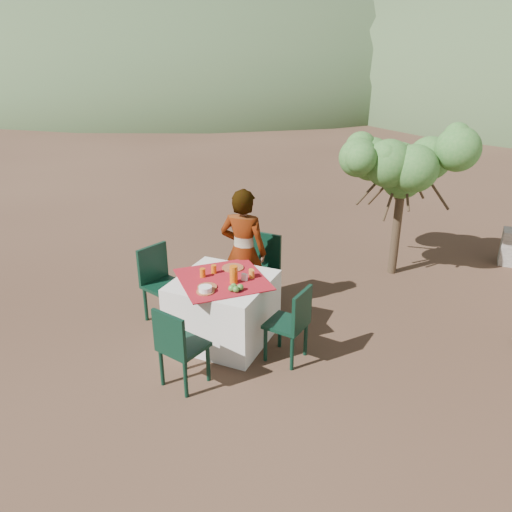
{
  "coord_description": "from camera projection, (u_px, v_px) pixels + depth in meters",
  "views": [
    {
      "loc": [
        1.72,
        -4.8,
        3.16
      ],
      "look_at": [
        -0.43,
        0.06,
        0.92
      ],
      "focal_mm": 35.0,
      "sensor_mm": 36.0,
      "label": 1
    }
  ],
  "objects": [
    {
      "name": "ground",
      "position": [
        287.0,
        335.0,
        5.91
      ],
      "size": [
        160.0,
        160.0,
        0.0
      ],
      "primitive_type": "plane",
      "color": "#372319",
      "rests_on": "ground"
    },
    {
      "name": "table",
      "position": [
        223.0,
        309.0,
        5.72
      ],
      "size": [
        1.3,
        1.3,
        0.76
      ],
      "color": "white",
      "rests_on": "ground"
    },
    {
      "name": "chair_far",
      "position": [
        262.0,
        266.0,
        6.49
      ],
      "size": [
        0.45,
        0.45,
        0.94
      ],
      "rotation": [
        0.0,
        0.0,
        -0.05
      ],
      "color": "black",
      "rests_on": "ground"
    },
    {
      "name": "chair_near",
      "position": [
        178.0,
        345.0,
        4.84
      ],
      "size": [
        0.48,
        0.48,
        0.87
      ],
      "rotation": [
        0.0,
        0.0,
        2.93
      ],
      "color": "black",
      "rests_on": "ground"
    },
    {
      "name": "chair_left",
      "position": [
        160.0,
        280.0,
        6.1
      ],
      "size": [
        0.54,
        0.54,
        0.94
      ],
      "rotation": [
        0.0,
        0.0,
        1.28
      ],
      "color": "black",
      "rests_on": "ground"
    },
    {
      "name": "chair_right",
      "position": [
        292.0,
        321.0,
        5.26
      ],
      "size": [
        0.44,
        0.44,
        0.86
      ],
      "rotation": [
        0.0,
        0.0,
        4.58
      ],
      "color": "black",
      "rests_on": "ground"
    },
    {
      "name": "person",
      "position": [
        243.0,
        252.0,
        6.17
      ],
      "size": [
        0.63,
        0.44,
        1.62
      ],
      "primitive_type": "imported",
      "rotation": [
        0.0,
        0.0,
        3.24
      ],
      "color": "#8C6651",
      "rests_on": "ground"
    },
    {
      "name": "shrub_tree",
      "position": [
        408.0,
        171.0,
        6.98
      ],
      "size": [
        1.66,
        1.63,
        1.95
      ],
      "color": "#453622",
      "rests_on": "ground"
    },
    {
      "name": "hill_near_left",
      "position": [
        203.0,
        91.0,
        37.9
      ],
      "size": [
        40.0,
        40.0,
        16.0
      ],
      "primitive_type": "ellipsoid",
      "color": "#364A29",
      "rests_on": "ground"
    },
    {
      "name": "hill_far_center",
      "position": [
        428.0,
        80.0,
        51.25
      ],
      "size": [
        60.0,
        60.0,
        24.0
      ],
      "primitive_type": "ellipsoid",
      "color": "slate",
      "rests_on": "ground"
    },
    {
      "name": "plate_far",
      "position": [
        233.0,
        268.0,
        5.83
      ],
      "size": [
        0.25,
        0.25,
        0.01
      ],
      "primitive_type": "cylinder",
      "color": "brown",
      "rests_on": "table"
    },
    {
      "name": "plate_near",
      "position": [
        207.0,
        287.0,
        5.37
      ],
      "size": [
        0.21,
        0.21,
        0.01
      ],
      "primitive_type": "cylinder",
      "color": "brown",
      "rests_on": "table"
    },
    {
      "name": "glass_far",
      "position": [
        214.0,
        269.0,
        5.69
      ],
      "size": [
        0.06,
        0.06,
        0.1
      ],
      "primitive_type": "cylinder",
      "color": "#D25D0D",
      "rests_on": "table"
    },
    {
      "name": "glass_near",
      "position": [
        203.0,
        273.0,
        5.6
      ],
      "size": [
        0.06,
        0.06,
        0.1
      ],
      "primitive_type": "cylinder",
      "color": "#D25D0D",
      "rests_on": "table"
    },
    {
      "name": "juice_pitcher",
      "position": [
        234.0,
        275.0,
        5.44
      ],
      "size": [
        0.09,
        0.09,
        0.2
      ],
      "primitive_type": "cylinder",
      "color": "#D25D0D",
      "rests_on": "table"
    },
    {
      "name": "bowl_plate",
      "position": [
        205.0,
        292.0,
        5.27
      ],
      "size": [
        0.19,
        0.19,
        0.01
      ],
      "primitive_type": "cylinder",
      "color": "brown",
      "rests_on": "table"
    },
    {
      "name": "white_bowl",
      "position": [
        205.0,
        289.0,
        5.25
      ],
      "size": [
        0.14,
        0.14,
        0.05
      ],
      "primitive_type": "cylinder",
      "color": "white",
      "rests_on": "bowl_plate"
    },
    {
      "name": "jar_left",
      "position": [
        252.0,
        274.0,
        5.58
      ],
      "size": [
        0.06,
        0.06,
        0.09
      ],
      "primitive_type": "cylinder",
      "color": "orange",
      "rests_on": "table"
    },
    {
      "name": "jar_right",
      "position": [
        251.0,
        273.0,
        5.62
      ],
      "size": [
        0.05,
        0.05,
        0.08
      ],
      "primitive_type": "cylinder",
      "color": "orange",
      "rests_on": "table"
    },
    {
      "name": "napkin_holder",
      "position": [
        244.0,
        277.0,
        5.51
      ],
      "size": [
        0.07,
        0.04,
        0.08
      ],
      "primitive_type": "cube",
      "rotation": [
        0.0,
        0.0,
        -0.12
      ],
      "color": "white",
      "rests_on": "table"
    },
    {
      "name": "fruit_cluster",
      "position": [
        235.0,
        288.0,
        5.28
      ],
      "size": [
        0.14,
        0.13,
        0.07
      ],
      "color": "#417D2D",
      "rests_on": "table"
    }
  ]
}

